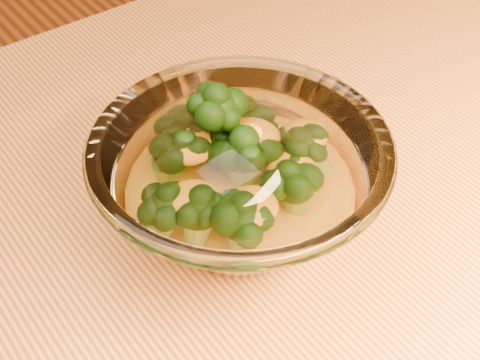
{
  "coord_description": "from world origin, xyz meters",
  "views": [
    {
      "loc": [
        -0.15,
        -0.21,
        1.12
      ],
      "look_at": [
        0.05,
        0.06,
        0.8
      ],
      "focal_mm": 50.0,
      "sensor_mm": 36.0,
      "label": 1
    }
  ],
  "objects": [
    {
      "name": "glass_bowl",
      "position": [
        0.05,
        0.06,
        0.8
      ],
      "size": [
        0.21,
        0.21,
        0.09
      ],
      "color": "white",
      "rests_on": "table"
    },
    {
      "name": "broccoli_heap",
      "position": [
        0.05,
        0.07,
        0.81
      ],
      "size": [
        0.13,
        0.14,
        0.08
      ],
      "color": "black",
      "rests_on": "cheese_sauce"
    },
    {
      "name": "cheese_sauce",
      "position": [
        0.05,
        0.06,
        0.78
      ],
      "size": [
        0.12,
        0.12,
        0.03
      ],
      "primitive_type": "ellipsoid",
      "color": "orange",
      "rests_on": "glass_bowl"
    }
  ]
}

